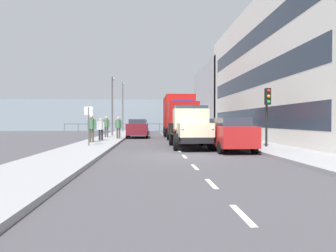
# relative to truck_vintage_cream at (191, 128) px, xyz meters

# --- Properties ---
(ground_plane) EXTENTS (80.00, 80.00, 0.00)m
(ground_plane) POSITION_rel_truck_vintage_cream_xyz_m (0.82, -6.71, -1.18)
(ground_plane) COLOR #423F44
(sidewalk_left) EXTENTS (2.73, 40.41, 0.15)m
(sidewalk_left) POSITION_rel_truck_vintage_cream_xyz_m (-4.12, -6.71, -1.10)
(sidewalk_left) COLOR gray
(sidewalk_left) RESTS_ON ground_plane
(sidewalk_right) EXTENTS (2.73, 40.41, 0.15)m
(sidewalk_right) POSITION_rel_truck_vintage_cream_xyz_m (5.77, -6.71, -1.10)
(sidewalk_right) COLOR gray
(sidewalk_right) RESTS_ON ground_plane
(road_centreline_markings) EXTENTS (0.12, 35.96, 0.01)m
(road_centreline_markings) POSITION_rel_truck_vintage_cream_xyz_m (0.82, -5.68, -1.17)
(road_centreline_markings) COLOR silver
(road_centreline_markings) RESTS_ON ground_plane
(building_terrace) EXTENTS (6.08, 24.01, 10.74)m
(building_terrace) POSITION_rel_truck_vintage_cream_xyz_m (-8.51, -5.83, 4.19)
(building_terrace) COLOR silver
(building_terrace) RESTS_ON ground_plane
(building_far_block) EXTENTS (6.07, 15.59, 9.47)m
(building_far_block) POSITION_rel_truck_vintage_cream_xyz_m (-8.52, -24.81, 3.55)
(building_far_block) COLOR #B7B2B7
(building_far_block) RESTS_ON ground_plane
(sea_horizon) EXTENTS (80.00, 0.80, 5.00)m
(sea_horizon) POSITION_rel_truck_vintage_cream_xyz_m (0.82, -29.91, 1.32)
(sea_horizon) COLOR #84939E
(sea_horizon) RESTS_ON ground_plane
(seawall_railing) EXTENTS (28.08, 0.08, 1.20)m
(seawall_railing) POSITION_rel_truck_vintage_cream_xyz_m (0.82, -26.31, -0.26)
(seawall_railing) COLOR #4C5156
(seawall_railing) RESTS_ON ground_plane
(truck_vintage_cream) EXTENTS (2.17, 5.64, 2.43)m
(truck_vintage_cream) POSITION_rel_truck_vintage_cream_xyz_m (0.00, 0.00, 0.00)
(truck_vintage_cream) COLOR black
(truck_vintage_cream) RESTS_ON ground_plane
(lorry_cargo_red) EXTENTS (2.58, 8.20, 3.87)m
(lorry_cargo_red) POSITION_rel_truck_vintage_cream_xyz_m (-0.36, -9.62, 0.90)
(lorry_cargo_red) COLOR red
(lorry_cargo_red) RESTS_ON ground_plane
(car_red_kerbside_near) EXTENTS (1.83, 3.85, 1.72)m
(car_red_kerbside_near) POSITION_rel_truck_vintage_cream_xyz_m (-1.81, 1.79, -0.28)
(car_red_kerbside_near) COLOR #B21E1E
(car_red_kerbside_near) RESTS_ON ground_plane
(car_grey_kerbside_1) EXTENTS (1.84, 4.04, 1.72)m
(car_grey_kerbside_1) POSITION_rel_truck_vintage_cream_xyz_m (-1.81, -3.32, -0.28)
(car_grey_kerbside_1) COLOR slate
(car_grey_kerbside_1) RESTS_ON ground_plane
(car_black_kerbside_2) EXTENTS (1.88, 4.04, 1.72)m
(car_black_kerbside_2) POSITION_rel_truck_vintage_cream_xyz_m (-1.81, -9.27, -0.28)
(car_black_kerbside_2) COLOR black
(car_black_kerbside_2) RESTS_ON ground_plane
(car_white_kerbside_3) EXTENTS (1.79, 4.10, 1.72)m
(car_white_kerbside_3) POSITION_rel_truck_vintage_cream_xyz_m (-1.81, -14.30, -0.28)
(car_white_kerbside_3) COLOR white
(car_white_kerbside_3) RESTS_ON ground_plane
(car_maroon_oppositeside_0) EXTENTS (1.94, 4.17, 1.72)m
(car_maroon_oppositeside_0) POSITION_rel_truck_vintage_cream_xyz_m (3.46, -10.37, -0.28)
(car_maroon_oppositeside_0) COLOR maroon
(car_maroon_oppositeside_0) RESTS_ON ground_plane
(car_silver_oppositeside_1) EXTENTS (1.80, 4.31, 1.72)m
(car_silver_oppositeside_1) POSITION_rel_truck_vintage_cream_xyz_m (3.46, -16.93, -0.28)
(car_silver_oppositeside_1) COLOR #B7BABF
(car_silver_oppositeside_1) RESTS_ON ground_plane
(car_navy_oppositeside_2) EXTENTS (1.91, 3.98, 1.72)m
(car_navy_oppositeside_2) POSITION_rel_truck_vintage_cream_xyz_m (3.46, -23.08, -0.28)
(car_navy_oppositeside_2) COLOR navy
(car_navy_oppositeside_2) RESTS_ON ground_plane
(pedestrian_couple_a) EXTENTS (0.53, 0.34, 1.81)m
(pedestrian_couple_a) POSITION_rel_truck_vintage_cream_xyz_m (6.19, -2.93, 0.04)
(pedestrian_couple_a) COLOR #4C473D
(pedestrian_couple_a) RESTS_ON sidewalk_right
(pedestrian_near_railing) EXTENTS (0.53, 0.34, 1.62)m
(pedestrian_near_railing) POSITION_rel_truck_vintage_cream_xyz_m (5.85, -4.52, -0.08)
(pedestrian_near_railing) COLOR black
(pedestrian_near_railing) RESTS_ON sidewalk_right
(pedestrian_by_lamp) EXTENTS (0.53, 0.34, 1.74)m
(pedestrian_by_lamp) POSITION_rel_truck_vintage_cream_xyz_m (4.84, -6.82, -0.00)
(pedestrian_by_lamp) COLOR #4C473D
(pedestrian_by_lamp) RESTS_ON sidewalk_right
(pedestrian_strolling) EXTENTS (0.53, 0.34, 1.81)m
(pedestrian_strolling) POSITION_rel_truck_vintage_cream_xyz_m (6.08, -8.73, 0.04)
(pedestrian_strolling) COLOR #4C473D
(pedestrian_strolling) RESTS_ON sidewalk_right
(traffic_light_near) EXTENTS (0.28, 0.41, 3.20)m
(traffic_light_near) POSITION_rel_truck_vintage_cream_xyz_m (-4.11, 0.96, 1.29)
(traffic_light_near) COLOR black
(traffic_light_near) RESTS_ON sidewalk_left
(lamp_post_promenade) EXTENTS (0.32, 1.14, 5.72)m
(lamp_post_promenade) POSITION_rel_truck_vintage_cream_xyz_m (5.96, -11.82, 2.43)
(lamp_post_promenade) COLOR #59595B
(lamp_post_promenade) RESTS_ON sidewalk_right
(lamp_post_far) EXTENTS (0.32, 1.14, 6.53)m
(lamp_post_far) POSITION_rel_truck_vintage_cream_xyz_m (5.86, -21.64, 2.85)
(lamp_post_far) COLOR #59595B
(lamp_post_far) RESTS_ON sidewalk_right
(street_sign) EXTENTS (0.50, 0.07, 2.25)m
(street_sign) POSITION_rel_truck_vintage_cream_xyz_m (5.84, -0.42, 0.50)
(street_sign) COLOR #4C4C4C
(street_sign) RESTS_ON sidewalk_right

